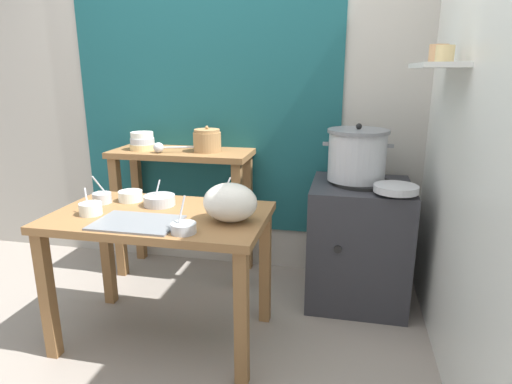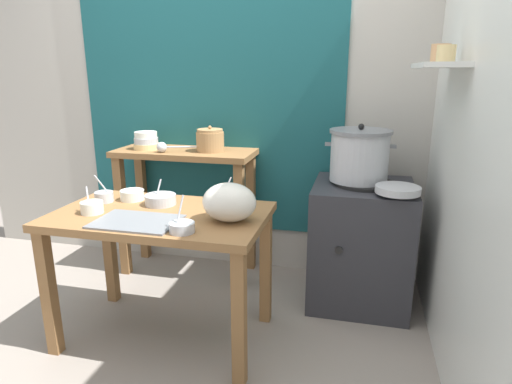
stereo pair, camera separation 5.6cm
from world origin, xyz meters
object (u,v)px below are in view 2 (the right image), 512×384
Objects in this scene: wide_pan at (398,190)px; prep_bowl_4 at (104,196)px; prep_bowl_2 at (132,195)px; prep_bowl_5 at (226,199)px; prep_bowl_0 at (182,227)px; steamer_pot at (359,155)px; plastic_bag at (229,202)px; prep_table at (161,233)px; clay_pot at (210,140)px; prep_bowl_3 at (160,199)px; ladle at (163,147)px; prep_bowl_1 at (92,207)px; bowl_stack_enamel at (146,141)px; serving_tray at (137,222)px; stove_block at (360,243)px; back_shelf_table at (186,181)px.

prep_bowl_4 is (-1.58, -0.35, -0.05)m from wide_pan.
prep_bowl_5 is (0.54, 0.05, -0.00)m from prep_bowl_2.
prep_bowl_4 is (-0.61, 0.34, 0.01)m from prep_bowl_0.
prep_bowl_2 is 0.90× the size of prep_bowl_5.
steamer_pot is 0.95m from plastic_bag.
wide_pan is (1.20, 0.45, 0.19)m from prep_table.
clay_pot reaches higher than prep_bowl_3.
prep_bowl_2 is (-0.25, -0.63, -0.22)m from clay_pot.
prep_table is 2.65× the size of steamer_pot.
ladle reaches higher than prep_table.
prep_bowl_1 is at bearing -106.86° from prep_bowl_2.
bowl_stack_enamel is 1.70m from wide_pan.
clay_pot is 0.47× the size of serving_tray.
prep_table is at bearing -66.97° from ladle.
wide_pan reaches higher than prep_table.
prep_bowl_5 is (-0.69, -0.47, -0.19)m from steamer_pot.
stove_block reaches higher than serving_tray.
ladle is (-1.31, 0.02, 0.55)m from stove_block.
prep_bowl_0 is (0.69, -1.01, -0.21)m from bowl_stack_enamel.
serving_tray is 3.03× the size of prep_bowl_2.
clay_pot is at bearing 61.17° from prep_bowl_4.
prep_bowl_3 reaches higher than prep_bowl_1.
prep_table is at bearing -34.62° from prep_bowl_2.
plastic_bag is at bearing 4.00° from prep_bowl_1.
serving_tray is (-1.06, -0.84, 0.34)m from stove_block.
back_shelf_table is 5.86× the size of prep_bowl_4.
stove_block is 4.64× the size of prep_bowl_0.
back_shelf_table is 0.30m from ladle.
prep_bowl_3 is at bearing 38.81° from prep_bowl_1.
prep_table is at bearing -89.92° from clay_pot.
prep_bowl_1 is at bearing 165.20° from prep_bowl_0.
serving_tray is (-1.02, -0.86, -0.21)m from steamer_pot.
prep_bowl_0 is (0.41, -1.04, 0.07)m from back_shelf_table.
steamer_pot is 0.99m from clay_pot.
steamer_pot is 1.04× the size of serving_tray.
bowl_stack_enamel is (-1.48, 0.11, 0.57)m from stove_block.
back_shelf_table is at bearing 103.34° from prep_table.
ladle is at bearing -179.84° from steamer_pot.
plastic_bag is 0.79m from prep_bowl_4.
prep_bowl_0 is at bearing -52.59° from prep_bowl_3.
wide_pan is (1.24, 0.62, 0.07)m from serving_tray.
plastic_bag reaches higher than back_shelf_table.
stove_block is at bearing 21.95° from prep_bowl_4.
prep_bowl_2 is (-0.64, 0.21, -0.06)m from plastic_bag.
prep_bowl_4 reaches higher than prep_bowl_5.
wide_pan is at bearing 35.43° from prep_bowl_0.
prep_table is at bearing -144.96° from steamer_pot.
ladle reaches higher than back_shelf_table.
serving_tray is at bearing -86.65° from prep_bowl_3.
back_shelf_table reaches higher than prep_bowl_4.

